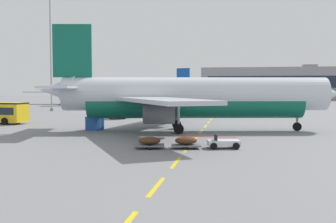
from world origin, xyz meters
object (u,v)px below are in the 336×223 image
fuel_service_truck (123,108)px  uld_cargo_container (95,123)px  baggage_train (186,142)px  apron_light_mast_near (50,38)px  airliner_foreground (190,97)px  airliner_mid_left (224,96)px  airliner_far_center (80,91)px

fuel_service_truck → uld_cargo_container: fuel_service_truck is taller
baggage_train → apron_light_mast_near: apron_light_mast_near is taller
airliner_foreground → uld_cargo_container: size_ratio=17.61×
airliner_foreground → fuel_service_truck: 22.98m
airliner_mid_left → fuel_service_truck: (-15.77, -30.27, -1.58)m
baggage_train → uld_cargo_container: bearing=134.9°
fuel_service_truck → uld_cargo_container: size_ratio=3.69×
airliner_far_center → uld_cargo_container: bearing=-66.5°
airliner_mid_left → fuel_service_truck: 34.17m
apron_light_mast_near → uld_cargo_container: bearing=-57.2°
airliner_mid_left → fuel_service_truck: size_ratio=3.81×
airliner_far_center → apron_light_mast_near: bearing=-75.8°
airliner_mid_left → uld_cargo_container: size_ratio=14.06×
fuel_service_truck → baggage_train: (14.59, -31.77, -1.12)m
fuel_service_truck → baggage_train: fuel_service_truck is taller
airliner_mid_left → fuel_service_truck: airliner_mid_left is taller
airliner_mid_left → airliner_far_center: size_ratio=0.82×
baggage_train → airliner_far_center: bearing=117.2°
airliner_far_center → apron_light_mast_near: apron_light_mast_near is taller
airliner_mid_left → baggage_train: (-1.19, -62.04, -2.70)m
airliner_foreground → baggage_train: bearing=-84.6°
apron_light_mast_near → airliner_foreground: bearing=-45.8°
apron_light_mast_near → fuel_service_truck: bearing=-38.6°
airliner_foreground → fuel_service_truck: airliner_foreground is taller
uld_cargo_container → baggage_train: bearing=-45.1°
fuel_service_truck → airliner_foreground: bearing=-54.3°
baggage_train → uld_cargo_container: 17.77m
airliner_far_center → apron_light_mast_near: (10.50, -41.42, 12.00)m
airliner_foreground → fuel_service_truck: size_ratio=4.78×
airliner_mid_left → uld_cargo_container: (-13.74, -49.47, -2.43)m
baggage_train → airliner_foreground: bearing=95.4°
fuel_service_truck → apron_light_mast_near: bearing=141.4°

